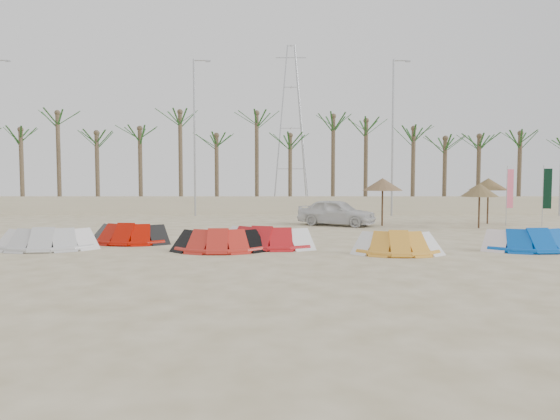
{
  "coord_description": "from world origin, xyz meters",
  "views": [
    {
      "loc": [
        -0.06,
        -15.44,
        2.66
      ],
      "look_at": [
        0.0,
        6.0,
        1.3
      ],
      "focal_mm": 32.0,
      "sensor_mm": 36.0,
      "label": 1
    }
  ],
  "objects_px": {
    "kite_red_right": "(265,236)",
    "car": "(336,212)",
    "kite_red_mid": "(220,239)",
    "kite_blue": "(528,238)",
    "parasol_left": "(383,184)",
    "kite_orange": "(396,242)",
    "parasol_right": "(488,184)",
    "kite_red_left": "(131,233)",
    "kite_grey": "(50,238)",
    "parasol_mid": "(480,190)"
  },
  "relations": [
    {
      "from": "kite_blue",
      "to": "parasol_mid",
      "type": "xyz_separation_m",
      "value": [
        1.37,
        8.04,
        1.62
      ]
    },
    {
      "from": "kite_red_mid",
      "to": "kite_orange",
      "type": "height_order",
      "value": "same"
    },
    {
      "from": "car",
      "to": "kite_red_right",
      "type": "bearing_deg",
      "value": -174.17
    },
    {
      "from": "kite_red_left",
      "to": "parasol_left",
      "type": "bearing_deg",
      "value": 31.93
    },
    {
      "from": "kite_red_mid",
      "to": "kite_grey",
      "type": "bearing_deg",
      "value": 176.06
    },
    {
      "from": "parasol_mid",
      "to": "car",
      "type": "bearing_deg",
      "value": 168.0
    },
    {
      "from": "kite_red_right",
      "to": "kite_orange",
      "type": "distance_m",
      "value": 4.98
    },
    {
      "from": "parasol_left",
      "to": "parasol_mid",
      "type": "height_order",
      "value": "parasol_left"
    },
    {
      "from": "kite_red_left",
      "to": "kite_red_right",
      "type": "bearing_deg",
      "value": -12.53
    },
    {
      "from": "kite_red_left",
      "to": "kite_blue",
      "type": "relative_size",
      "value": 0.94
    },
    {
      "from": "car",
      "to": "parasol_left",
      "type": "bearing_deg",
      "value": -64.57
    },
    {
      "from": "kite_red_left",
      "to": "parasol_right",
      "type": "relative_size",
      "value": 1.29
    },
    {
      "from": "kite_red_mid",
      "to": "parasol_mid",
      "type": "distance_m",
      "value": 15.38
    },
    {
      "from": "kite_orange",
      "to": "parasol_left",
      "type": "xyz_separation_m",
      "value": [
        1.68,
        10.4,
        1.91
      ]
    },
    {
      "from": "parasol_mid",
      "to": "parasol_right",
      "type": "relative_size",
      "value": 0.89
    },
    {
      "from": "kite_red_mid",
      "to": "car",
      "type": "bearing_deg",
      "value": 61.02
    },
    {
      "from": "kite_blue",
      "to": "car",
      "type": "bearing_deg",
      "value": 122.26
    },
    {
      "from": "parasol_mid",
      "to": "parasol_right",
      "type": "bearing_deg",
      "value": 59.2
    },
    {
      "from": "kite_grey",
      "to": "kite_blue",
      "type": "distance_m",
      "value": 17.99
    },
    {
      "from": "kite_orange",
      "to": "car",
      "type": "relative_size",
      "value": 0.71
    },
    {
      "from": "car",
      "to": "kite_orange",
      "type": "bearing_deg",
      "value": -146.18
    },
    {
      "from": "kite_red_left",
      "to": "kite_blue",
      "type": "height_order",
      "value": "same"
    },
    {
      "from": "kite_red_right",
      "to": "kite_orange",
      "type": "height_order",
      "value": "same"
    },
    {
      "from": "parasol_left",
      "to": "car",
      "type": "height_order",
      "value": "parasol_left"
    },
    {
      "from": "kite_red_left",
      "to": "kite_orange",
      "type": "height_order",
      "value": "same"
    },
    {
      "from": "kite_orange",
      "to": "kite_blue",
      "type": "distance_m",
      "value": 5.28
    },
    {
      "from": "kite_red_mid",
      "to": "kite_orange",
      "type": "distance_m",
      "value": 6.36
    },
    {
      "from": "kite_grey",
      "to": "car",
      "type": "distance_m",
      "value": 15.17
    },
    {
      "from": "kite_grey",
      "to": "parasol_mid",
      "type": "distance_m",
      "value": 20.93
    },
    {
      "from": "kite_red_mid",
      "to": "parasol_left",
      "type": "height_order",
      "value": "parasol_left"
    },
    {
      "from": "kite_red_mid",
      "to": "car",
      "type": "distance_m",
      "value": 11.24
    },
    {
      "from": "kite_red_left",
      "to": "car",
      "type": "relative_size",
      "value": 0.79
    },
    {
      "from": "kite_red_mid",
      "to": "parasol_mid",
      "type": "relative_size",
      "value": 1.39
    },
    {
      "from": "kite_red_left",
      "to": "kite_red_right",
      "type": "relative_size",
      "value": 0.87
    },
    {
      "from": "kite_red_right",
      "to": "kite_blue",
      "type": "relative_size",
      "value": 1.09
    },
    {
      "from": "kite_grey",
      "to": "kite_orange",
      "type": "distance_m",
      "value": 12.85
    },
    {
      "from": "kite_red_right",
      "to": "car",
      "type": "distance_m",
      "value": 9.64
    },
    {
      "from": "kite_red_mid",
      "to": "kite_blue",
      "type": "xyz_separation_m",
      "value": [
        11.51,
        0.21,
        0.0
      ]
    },
    {
      "from": "kite_red_left",
      "to": "kite_blue",
      "type": "xyz_separation_m",
      "value": [
        15.46,
        -2.0,
        0.0
      ]
    },
    {
      "from": "kite_blue",
      "to": "kite_orange",
      "type": "bearing_deg",
      "value": -169.7
    },
    {
      "from": "kite_orange",
      "to": "parasol_right",
      "type": "distance_m",
      "value": 14.29
    },
    {
      "from": "kite_orange",
      "to": "parasol_left",
      "type": "distance_m",
      "value": 10.7
    },
    {
      "from": "parasol_mid",
      "to": "kite_red_right",
      "type": "bearing_deg",
      "value": -147.1
    },
    {
      "from": "kite_orange",
      "to": "parasol_left",
      "type": "relative_size",
      "value": 1.16
    },
    {
      "from": "parasol_mid",
      "to": "kite_orange",
      "type": "bearing_deg",
      "value": -126.16
    },
    {
      "from": "kite_grey",
      "to": "parasol_right",
      "type": "height_order",
      "value": "parasol_right"
    },
    {
      "from": "parasol_left",
      "to": "kite_red_left",
      "type": "bearing_deg",
      "value": -148.07
    },
    {
      "from": "parasol_left",
      "to": "parasol_mid",
      "type": "relative_size",
      "value": 1.12
    },
    {
      "from": "parasol_left",
      "to": "car",
      "type": "xyz_separation_m",
      "value": [
        -2.56,
        0.16,
        -1.58
      ]
    },
    {
      "from": "kite_red_right",
      "to": "parasol_mid",
      "type": "xyz_separation_m",
      "value": [
        11.24,
        7.27,
        1.61
      ]
    }
  ]
}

